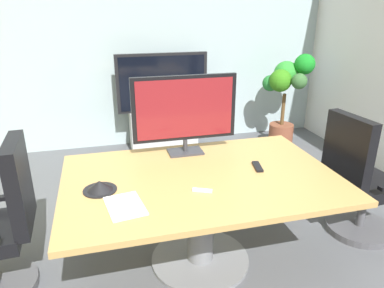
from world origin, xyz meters
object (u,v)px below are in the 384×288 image
office_chair_right (358,187)px  conference_phone (100,186)px  conference_table (201,198)px  remote_control (257,167)px  tv_monitor (185,110)px  office_chair_left (0,233)px  potted_plant (286,90)px  wall_display_unit (163,118)px

office_chair_right → conference_phone: office_chair_right is taller
conference_table → remote_control: bearing=3.2°
office_chair_right → remote_control: bearing=84.1°
office_chair_right → conference_phone: 2.10m
tv_monitor → remote_control: 0.72m
office_chair_left → potted_plant: size_ratio=0.85×
tv_monitor → potted_plant: (1.84, 1.69, -0.31)m
conference_table → office_chair_left: size_ratio=1.77×
potted_plant → wall_display_unit: bearing=170.8°
potted_plant → conference_phone: 3.35m
potted_plant → remote_control: 2.53m
wall_display_unit → conference_phone: size_ratio=5.95×
wall_display_unit → remote_control: wall_display_unit is taller
office_chair_right → remote_control: (-0.93, 0.01, 0.29)m
tv_monitor → conference_phone: size_ratio=3.82×
wall_display_unit → potted_plant: size_ratio=1.03×
office_chair_right → wall_display_unit: wall_display_unit is taller
office_chair_left → remote_control: office_chair_left is taller
remote_control → office_chair_right: bearing=10.7°
tv_monitor → wall_display_unit: tv_monitor is taller
office_chair_left → remote_control: size_ratio=6.41×
wall_display_unit → remote_control: bearing=-83.2°
conference_table → potted_plant: potted_plant is taller
potted_plant → conference_table: bearing=-130.5°
conference_phone → remote_control: size_ratio=1.29×
office_chair_right → tv_monitor: size_ratio=1.30×
wall_display_unit → remote_control: 2.43m
conference_phone → potted_plant: bearing=40.8°
office_chair_left → office_chair_right: (2.75, -0.05, 0.00)m
potted_plant → conference_phone: (-2.53, -2.18, -0.01)m
remote_control → conference_table: bearing=-165.6°
conference_phone → tv_monitor: bearing=35.4°
conference_table → potted_plant: bearing=49.5°
potted_plant → remote_control: potted_plant is taller
conference_table → office_chair_left: bearing=177.1°
office_chair_right → potted_plant: (0.46, 2.13, 0.33)m
office_chair_right → conference_phone: bearing=86.1°
potted_plant → office_chair_left: bearing=-147.1°
tv_monitor → potted_plant: tv_monitor is taller
tv_monitor → remote_control: bearing=-43.6°
office_chair_left → wall_display_unit: wall_display_unit is taller
wall_display_unit → conference_phone: wall_display_unit is taller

